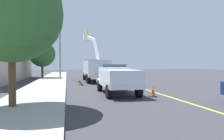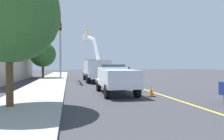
% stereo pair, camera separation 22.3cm
% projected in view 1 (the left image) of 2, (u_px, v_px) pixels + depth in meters
% --- Properties ---
extents(ground, '(120.00, 120.00, 0.00)m').
position_uv_depth(ground, '(118.00, 81.00, 26.98)').
color(ground, '#38383D').
extents(sidewalk_far_side, '(60.02, 10.41, 0.12)m').
position_uv_depth(sidewalk_far_side, '(51.00, 81.00, 25.28)').
color(sidewalk_far_side, '#9E9E99').
rests_on(sidewalk_far_side, ground).
extents(lane_centre_stripe, '(49.69, 5.85, 0.01)m').
position_uv_depth(lane_centre_stripe, '(118.00, 81.00, 26.98)').
color(lane_centre_stripe, yellow).
rests_on(lane_centre_stripe, ground).
extents(utility_bucket_truck, '(8.43, 3.42, 6.47)m').
position_uv_depth(utility_bucket_truck, '(95.00, 68.00, 26.08)').
color(utility_bucket_truck, silver).
rests_on(utility_bucket_truck, ground).
extents(service_pickup_truck, '(5.80, 2.72, 2.06)m').
position_uv_depth(service_pickup_truck, '(117.00, 78.00, 14.79)').
color(service_pickup_truck, white).
rests_on(service_pickup_truck, ground).
extents(passing_minivan, '(4.99, 2.43, 1.69)m').
position_uv_depth(passing_minivan, '(122.00, 71.00, 35.71)').
color(passing_minivan, navy).
rests_on(passing_minivan, ground).
extents(traffic_cone_leading, '(0.40, 0.40, 0.72)m').
position_uv_depth(traffic_cone_leading, '(153.00, 91.00, 13.55)').
color(traffic_cone_leading, black).
rests_on(traffic_cone_leading, ground).
extents(traffic_cone_mid_front, '(0.40, 0.40, 0.83)m').
position_uv_depth(traffic_cone_mid_front, '(121.00, 81.00, 21.77)').
color(traffic_cone_mid_front, black).
rests_on(traffic_cone_mid_front, ground).
extents(traffic_cone_mid_rear, '(0.40, 0.40, 0.79)m').
position_uv_depth(traffic_cone_mid_rear, '(108.00, 76.00, 29.78)').
color(traffic_cone_mid_rear, black).
rests_on(traffic_cone_mid_rear, ground).
extents(traffic_signal_mast, '(7.06, 1.03, 8.25)m').
position_uv_depth(traffic_signal_mast, '(60.00, 37.00, 27.03)').
color(traffic_signal_mast, gray).
rests_on(traffic_signal_mast, ground).
extents(street_tree_left, '(4.65, 4.65, 6.77)m').
position_uv_depth(street_tree_left, '(11.00, 12.00, 9.68)').
color(street_tree_left, brown).
rests_on(street_tree_left, ground).
extents(street_tree_right, '(3.79, 3.79, 5.50)m').
position_uv_depth(street_tree_right, '(42.00, 54.00, 31.58)').
color(street_tree_right, brown).
rests_on(street_tree_right, ground).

